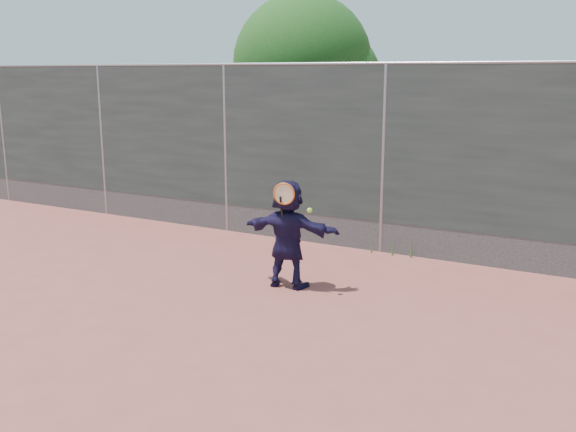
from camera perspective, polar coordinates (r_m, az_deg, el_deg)
The scene contains 6 objects.
ground at distance 7.59m, azimuth -1.28°, elevation -9.51°, with size 80.00×80.00×0.00m, color #9E4C42.
player at distance 8.63m, azimuth 0.00°, elevation -1.60°, with size 1.37×0.44×1.48m, color #191437.
fence at distance 10.29m, azimuth 8.48°, elevation 5.37°, with size 20.00×0.06×3.03m.
swing_action at distance 8.31m, azimuth -0.14°, elevation 1.72°, with size 0.53×0.13×0.51m.
tree_left at distance 14.15m, azimuth 1.96°, elevation 12.96°, with size 3.15×3.00×4.53m.
weed_clump at distance 10.37m, azimuth 9.52°, elevation -2.79°, with size 0.68×0.07×0.30m.
Camera 1 is at (3.51, -6.09, 2.86)m, focal length 40.00 mm.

